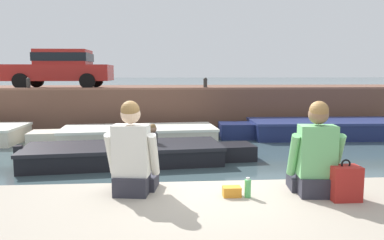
{
  "coord_description": "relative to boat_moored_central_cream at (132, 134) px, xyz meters",
  "views": [
    {
      "loc": [
        -0.47,
        -4.17,
        2.13
      ],
      "look_at": [
        0.08,
        3.31,
        1.2
      ],
      "focal_mm": 35.0,
      "sensor_mm": 36.0,
      "label": 1
    }
  ],
  "objects": [
    {
      "name": "mooring_bollard_west",
      "position": [
        -3.83,
        1.94,
        1.57
      ],
      "size": [
        0.15,
        0.15,
        0.45
      ],
      "color": "#2D2B28",
      "rests_on": "far_quay_wall"
    },
    {
      "name": "boat_moored_central_cream",
      "position": [
        0.0,
        0.0,
        0.0
      ],
      "size": [
        5.87,
        2.23,
        0.43
      ],
      "color": "silver",
      "rests_on": "ground"
    },
    {
      "name": "mooring_bollard_mid",
      "position": [
        2.57,
        1.94,
        1.57
      ],
      "size": [
        0.15,
        0.15,
        0.45
      ],
      "color": "#2D2B28",
      "rests_on": "far_quay_wall"
    },
    {
      "name": "far_wall_coping",
      "position": [
        1.51,
        1.81,
        1.37
      ],
      "size": [
        60.0,
        0.24,
        0.08
      ],
      "primitive_type": "cube",
      "color": "brown",
      "rests_on": "far_quay_wall"
    },
    {
      "name": "ground_plane",
      "position": [
        1.51,
        -3.04,
        -0.22
      ],
      "size": [
        400.0,
        400.0,
        0.0
      ],
      "primitive_type": "plane",
      "color": "#3D5156"
    },
    {
      "name": "person_seated_left",
      "position": [
        0.71,
        -8.13,
        1.05
      ],
      "size": [
        0.57,
        0.57,
        0.97
      ],
      "color": "#282833",
      "rests_on": "near_quay"
    },
    {
      "name": "person_seated_right",
      "position": [
        2.57,
        -8.31,
        1.05
      ],
      "size": [
        0.56,
        0.56,
        0.97
      ],
      "color": "#282833",
      "rests_on": "near_quay"
    },
    {
      "name": "boat_moored_east_navy",
      "position": [
        6.44,
        0.17,
        0.07
      ],
      "size": [
        6.69,
        2.14,
        0.58
      ],
      "color": "navy",
      "rests_on": "ground"
    },
    {
      "name": "car_left_inner_red",
      "position": [
        -3.12,
        3.78,
        2.18
      ],
      "size": [
        4.09,
        1.98,
        1.54
      ],
      "color": "#B2231E",
      "rests_on": "far_quay_wall"
    },
    {
      "name": "snack_bag",
      "position": [
        1.71,
        -8.32,
        0.73
      ],
      "size": [
        0.18,
        0.12,
        0.1
      ],
      "primitive_type": "cube",
      "color": "orange",
      "rests_on": "near_quay"
    },
    {
      "name": "bottle_drink",
      "position": [
        1.86,
        -8.36,
        0.78
      ],
      "size": [
        0.06,
        0.06,
        0.2
      ],
      "color": "#4CB259",
      "rests_on": "near_quay"
    },
    {
      "name": "backpack_on_ledge",
      "position": [
        2.79,
        -8.5,
        0.85
      ],
      "size": [
        0.28,
        0.24,
        0.41
      ],
      "color": "#A5231E",
      "rests_on": "near_quay"
    },
    {
      "name": "motorboat_passing",
      "position": [
        0.29,
        -3.08,
        0.01
      ],
      "size": [
        5.65,
        2.07,
        0.94
      ],
      "color": "black",
      "rests_on": "ground"
    },
    {
      "name": "far_quay_wall",
      "position": [
        1.51,
        4.69,
        0.56
      ],
      "size": [
        60.0,
        6.0,
        1.55
      ],
      "primitive_type": "cube",
      "color": "brown",
      "rests_on": "ground"
    }
  ]
}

